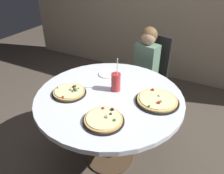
# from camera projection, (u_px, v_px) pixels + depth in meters

# --- Properties ---
(ground_plane) EXTENTS (8.00, 8.00, 0.00)m
(ground_plane) POSITION_uv_depth(u_px,v_px,m) (110.00, 156.00, 2.21)
(ground_plane) COLOR #4C4238
(dining_table) EXTENTS (1.24, 1.24, 0.75)m
(dining_table) POSITION_uv_depth(u_px,v_px,m) (109.00, 104.00, 1.87)
(dining_table) COLOR silver
(dining_table) RESTS_ON ground_plane
(chair_wooden) EXTENTS (0.48, 0.48, 0.95)m
(chair_wooden) POSITION_uv_depth(u_px,v_px,m) (150.00, 69.00, 2.71)
(chair_wooden) COLOR black
(chair_wooden) RESTS_ON ground_plane
(diner_child) EXTENTS (0.33, 0.43, 1.08)m
(diner_child) POSITION_uv_depth(u_px,v_px,m) (142.00, 78.00, 2.61)
(diner_child) COLOR #3F4766
(diner_child) RESTS_ON ground_plane
(pizza_veggie) EXTENTS (0.30, 0.30, 0.05)m
(pizza_veggie) POSITION_uv_depth(u_px,v_px,m) (104.00, 120.00, 1.52)
(pizza_veggie) COLOR black
(pizza_veggie) RESTS_ON dining_table
(pizza_cheese) EXTENTS (0.29, 0.29, 0.05)m
(pizza_cheese) POSITION_uv_depth(u_px,v_px,m) (69.00, 92.00, 1.83)
(pizza_cheese) COLOR black
(pizza_cheese) RESTS_ON dining_table
(pizza_pepperoni) EXTENTS (0.35, 0.35, 0.05)m
(pizza_pepperoni) POSITION_uv_depth(u_px,v_px,m) (157.00, 100.00, 1.72)
(pizza_pepperoni) COLOR black
(pizza_pepperoni) RESTS_ON dining_table
(soda_cup) EXTENTS (0.08, 0.08, 0.31)m
(soda_cup) POSITION_uv_depth(u_px,v_px,m) (116.00, 82.00, 1.84)
(soda_cup) COLOR #B73333
(soda_cup) RESTS_ON dining_table
(plate_small) EXTENTS (0.18, 0.18, 0.01)m
(plate_small) POSITION_uv_depth(u_px,v_px,m) (108.00, 74.00, 2.12)
(plate_small) COLOR white
(plate_small) RESTS_ON dining_table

